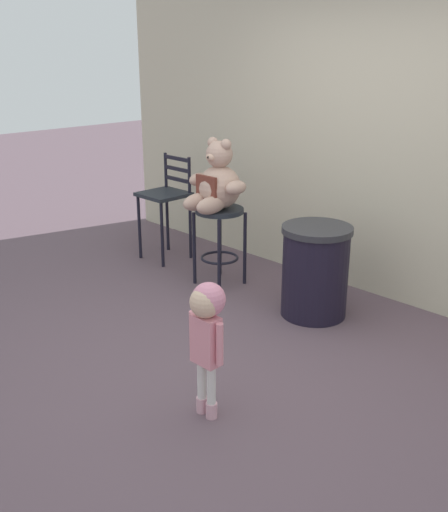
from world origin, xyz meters
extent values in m
plane|color=#604C56|center=(0.00, 0.00, 0.00)|extent=(24.00, 24.00, 0.00)
cube|color=beige|center=(0.00, 1.94, 1.74)|extent=(6.43, 0.30, 3.49)
cylinder|color=#21262D|center=(-1.05, 0.99, 0.70)|extent=(0.43, 0.43, 0.04)
cylinder|color=black|center=(-1.21, 0.83, 0.34)|extent=(0.03, 0.03, 0.68)
cylinder|color=black|center=(-0.89, 0.83, 0.34)|extent=(0.03, 0.03, 0.68)
cylinder|color=black|center=(-1.21, 1.15, 0.34)|extent=(0.03, 0.03, 0.68)
cylinder|color=black|center=(-0.89, 1.15, 0.34)|extent=(0.03, 0.03, 0.68)
torus|color=black|center=(-1.05, 0.99, 0.25)|extent=(0.35, 0.35, 0.02)
sphere|color=tan|center=(-1.05, 0.99, 0.91)|extent=(0.38, 0.38, 0.38)
cube|color=brown|center=(-1.05, 0.83, 0.92)|extent=(0.24, 0.03, 0.23)
sphere|color=tan|center=(-1.05, 0.99, 1.19)|extent=(0.23, 0.23, 0.23)
ellipsoid|color=tan|center=(-1.05, 0.89, 1.18)|extent=(0.10, 0.07, 0.07)
sphere|color=black|center=(-1.05, 0.86, 1.18)|extent=(0.03, 0.03, 0.03)
sphere|color=tan|center=(-1.13, 0.99, 1.29)|extent=(0.09, 0.09, 0.09)
sphere|color=tan|center=(-0.97, 0.99, 1.29)|extent=(0.09, 0.09, 0.09)
ellipsoid|color=tan|center=(-1.28, 0.96, 0.94)|extent=(0.13, 0.21, 0.12)
ellipsoid|color=tan|center=(-0.82, 0.96, 0.94)|extent=(0.13, 0.21, 0.12)
ellipsoid|color=tan|center=(-1.14, 0.81, 0.79)|extent=(0.13, 0.32, 0.15)
ellipsoid|color=tan|center=(-0.96, 0.81, 0.79)|extent=(0.13, 0.32, 0.15)
cylinder|color=#D49CAB|center=(0.34, -0.50, 0.05)|extent=(0.07, 0.07, 0.10)
cylinder|color=silver|center=(0.34, -0.50, 0.22)|extent=(0.05, 0.05, 0.25)
cylinder|color=#D49CAB|center=(0.42, -0.50, 0.05)|extent=(0.07, 0.07, 0.10)
cylinder|color=silver|center=(0.42, -0.50, 0.22)|extent=(0.05, 0.05, 0.25)
cube|color=pink|center=(0.38, -0.50, 0.49)|extent=(0.17, 0.10, 0.30)
cylinder|color=pink|center=(0.27, -0.50, 0.51)|extent=(0.04, 0.04, 0.25)
cylinder|color=pink|center=(0.49, -0.50, 0.51)|extent=(0.04, 0.04, 0.25)
sphere|color=#D8B293|center=(0.38, -0.50, 0.73)|extent=(0.18, 0.18, 0.18)
sphere|color=pink|center=(0.38, -0.48, 0.74)|extent=(0.20, 0.20, 0.20)
cylinder|color=black|center=(-0.04, 1.07, 0.35)|extent=(0.53, 0.53, 0.70)
cylinder|color=#2D2D33|center=(-0.04, 1.07, 0.72)|extent=(0.56, 0.56, 0.05)
cube|color=#21262D|center=(-1.94, 1.08, 0.67)|extent=(0.43, 0.43, 0.03)
cylinder|color=black|center=(-2.13, 0.90, 0.33)|extent=(0.03, 0.03, 0.66)
cylinder|color=black|center=(-1.76, 0.90, 0.33)|extent=(0.03, 0.03, 0.66)
cylinder|color=black|center=(-2.13, 1.26, 0.33)|extent=(0.03, 0.03, 0.66)
cylinder|color=black|center=(-1.76, 1.26, 0.33)|extent=(0.03, 0.03, 0.66)
cylinder|color=black|center=(-2.13, 1.26, 0.87)|extent=(0.03, 0.03, 0.35)
cylinder|color=black|center=(-1.76, 1.26, 0.87)|extent=(0.03, 0.03, 0.35)
cube|color=black|center=(-1.94, 1.26, 0.80)|extent=(0.37, 0.02, 0.04)
cube|color=black|center=(-1.94, 1.26, 0.90)|extent=(0.37, 0.02, 0.04)
cube|color=black|center=(-1.94, 1.26, 1.01)|extent=(0.37, 0.02, 0.04)
camera|label=1|loc=(2.58, -2.53, 2.06)|focal=41.41mm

